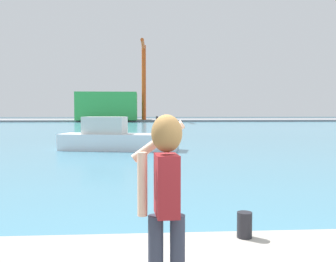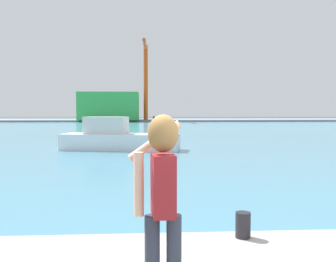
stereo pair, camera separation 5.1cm
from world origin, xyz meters
name	(u,v)px [view 1 (the left image)]	position (x,y,z in m)	size (l,w,h in m)	color
ground_plane	(152,128)	(0.00, 50.00, 0.00)	(220.00, 220.00, 0.00)	#334751
harbor_water	(152,128)	(0.00, 52.00, 0.01)	(140.00, 100.00, 0.02)	teal
far_shore_dock	(148,120)	(0.00, 92.00, 0.22)	(140.00, 20.00, 0.44)	gray
person_photographer	(165,189)	(-1.10, 0.01, 1.75)	(0.53, 0.55, 1.74)	#2D3342
harbor_bollard	(244,225)	(0.12, 1.72, 0.87)	(0.21, 0.21, 0.36)	black
boat_moored	(116,138)	(-2.98, 20.24, 0.76)	(7.62, 3.47, 2.09)	white
warehouse_left	(108,106)	(-9.56, 86.08, 3.63)	(13.74, 10.90, 6.39)	green
port_crane	(144,74)	(-1.06, 83.69, 11.05)	(1.20, 11.79, 17.42)	#D84C19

